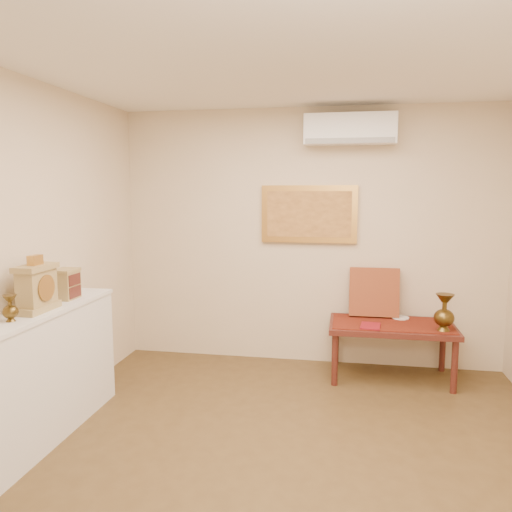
% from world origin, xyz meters
% --- Properties ---
extents(floor, '(4.50, 4.50, 0.00)m').
position_xyz_m(floor, '(0.00, 0.00, 0.00)').
color(floor, brown).
rests_on(floor, ground).
extents(ceiling, '(4.50, 4.50, 0.00)m').
position_xyz_m(ceiling, '(0.00, 0.00, 2.70)').
color(ceiling, white).
rests_on(ceiling, ground).
extents(wall_back, '(4.00, 0.02, 2.70)m').
position_xyz_m(wall_back, '(0.00, 2.25, 1.35)').
color(wall_back, beige).
rests_on(wall_back, ground).
extents(wall_front, '(4.00, 0.02, 2.70)m').
position_xyz_m(wall_front, '(0.00, -2.25, 1.35)').
color(wall_front, beige).
rests_on(wall_front, ground).
extents(brass_urn_small, '(0.10, 0.10, 0.23)m').
position_xyz_m(brass_urn_small, '(-1.80, -0.14, 1.10)').
color(brass_urn_small, brown).
rests_on(brass_urn_small, display_ledge).
extents(table_cloth, '(1.14, 0.59, 0.01)m').
position_xyz_m(table_cloth, '(0.85, 1.88, 0.55)').
color(table_cloth, maroon).
rests_on(table_cloth, low_table).
extents(brass_urn_tall, '(0.19, 0.19, 0.42)m').
position_xyz_m(brass_urn_tall, '(1.30, 1.70, 0.77)').
color(brass_urn_tall, brown).
rests_on(brass_urn_tall, table_cloth).
extents(plate, '(0.17, 0.17, 0.01)m').
position_xyz_m(plate, '(0.95, 2.09, 0.56)').
color(plate, white).
rests_on(plate, table_cloth).
extents(menu, '(0.21, 0.27, 0.01)m').
position_xyz_m(menu, '(0.64, 1.71, 0.56)').
color(menu, maroon).
rests_on(menu, table_cloth).
extents(cushion, '(0.50, 0.20, 0.51)m').
position_xyz_m(cushion, '(0.69, 2.14, 0.81)').
color(cushion, maroon).
rests_on(cushion, table_cloth).
extents(display_ledge, '(0.37, 2.02, 0.98)m').
position_xyz_m(display_ledge, '(-1.82, 0.00, 0.49)').
color(display_ledge, silver).
rests_on(display_ledge, floor).
extents(mantel_clock, '(0.17, 0.36, 0.41)m').
position_xyz_m(mantel_clock, '(-1.79, 0.15, 1.15)').
color(mantel_clock, tan).
rests_on(mantel_clock, display_ledge).
extents(wooden_chest, '(0.16, 0.21, 0.24)m').
position_xyz_m(wooden_chest, '(-1.82, 0.57, 1.10)').
color(wooden_chest, tan).
rests_on(wooden_chest, display_ledge).
extents(low_table, '(1.20, 0.70, 0.55)m').
position_xyz_m(low_table, '(0.85, 1.88, 0.48)').
color(low_table, '#501E18').
rests_on(low_table, floor).
extents(painting, '(1.00, 0.06, 0.60)m').
position_xyz_m(painting, '(0.00, 2.22, 1.60)').
color(painting, '#BA863B').
rests_on(painting, wall_back).
extents(ac_unit, '(0.90, 0.25, 0.30)m').
position_xyz_m(ac_unit, '(0.40, 2.12, 2.45)').
color(ac_unit, white).
rests_on(ac_unit, wall_back).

